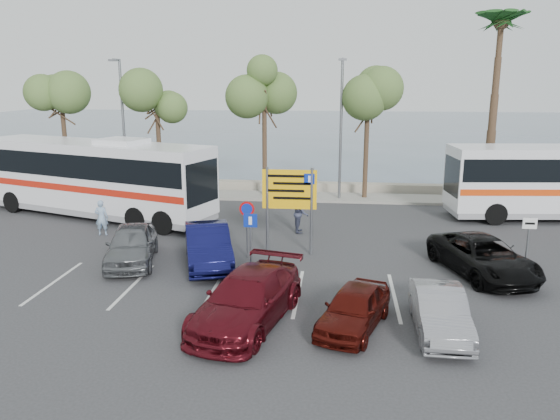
# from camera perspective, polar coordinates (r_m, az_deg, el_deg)

# --- Properties ---
(ground) EXTENTS (120.00, 120.00, 0.00)m
(ground) POSITION_cam_1_polar(r_m,az_deg,el_deg) (19.74, -2.83, -7.32)
(ground) COLOR #303032
(ground) RESTS_ON ground
(kerb_strip) EXTENTS (44.00, 2.40, 0.15)m
(kerb_strip) POSITION_cam_1_polar(r_m,az_deg,el_deg) (33.08, 0.99, 1.42)
(kerb_strip) COLOR gray
(kerb_strip) RESTS_ON ground
(seawall) EXTENTS (48.00, 0.80, 0.60)m
(seawall) POSITION_cam_1_polar(r_m,az_deg,el_deg) (34.99, 1.29, 2.47)
(seawall) COLOR gray
(seawall) RESTS_ON ground
(sea) EXTENTS (140.00, 140.00, 0.00)m
(sea) POSITION_cam_1_polar(r_m,az_deg,el_deg) (78.57, 4.15, 8.40)
(sea) COLOR #3E5764
(sea) RESTS_ON ground
(tree_far_left) EXTENTS (3.20, 3.20, 7.60)m
(tree_far_left) POSITION_cam_1_polar(r_m,az_deg,el_deg) (36.41, -21.96, 11.51)
(tree_far_left) COLOR #382619
(tree_far_left) RESTS_ON kerb_strip
(tree_left) EXTENTS (3.20, 3.20, 7.20)m
(tree_left) POSITION_cam_1_polar(r_m,az_deg,el_deg) (34.04, -12.79, 11.51)
(tree_left) COLOR #382619
(tree_left) RESTS_ON kerb_strip
(tree_mid) EXTENTS (3.20, 3.20, 8.00)m
(tree_mid) POSITION_cam_1_polar(r_m,az_deg,el_deg) (32.51, -1.67, 12.90)
(tree_mid) COLOR #382619
(tree_mid) RESTS_ON kerb_strip
(tree_right) EXTENTS (3.20, 3.20, 7.40)m
(tree_right) POSITION_cam_1_polar(r_m,az_deg,el_deg) (32.25, 9.19, 11.86)
(tree_right) COLOR #382619
(tree_right) RESTS_ON kerb_strip
(palm_tree) EXTENTS (4.80, 4.80, 11.20)m
(palm_tree) POSITION_cam_1_polar(r_m,az_deg,el_deg) (33.43, 22.11, 17.49)
(palm_tree) COLOR #382619
(palm_tree) RESTS_ON kerb_strip
(street_lamp_left) EXTENTS (0.45, 1.15, 8.01)m
(street_lamp_left) POSITION_cam_1_polar(r_m,az_deg,el_deg) (34.36, -16.12, 8.98)
(street_lamp_left) COLOR slate
(street_lamp_left) RESTS_ON kerb_strip
(street_lamp_right) EXTENTS (0.45, 1.15, 8.01)m
(street_lamp_right) POSITION_cam_1_polar(r_m,az_deg,el_deg) (31.81, 6.40, 9.10)
(street_lamp_right) COLOR slate
(street_lamp_right) RESTS_ON kerb_strip
(direction_sign) EXTENTS (2.20, 0.12, 3.60)m
(direction_sign) POSITION_cam_1_polar(r_m,az_deg,el_deg) (21.98, 1.00, 1.47)
(direction_sign) COLOR slate
(direction_sign) RESTS_ON ground
(sign_no_stop) EXTENTS (0.60, 0.08, 2.35)m
(sign_no_stop) POSITION_cam_1_polar(r_m,az_deg,el_deg) (21.60, -3.46, -1.10)
(sign_no_stop) COLOR slate
(sign_no_stop) RESTS_ON ground
(sign_parking) EXTENTS (0.50, 0.07, 2.25)m
(sign_parking) POSITION_cam_1_polar(r_m,az_deg,el_deg) (20.05, -3.09, -2.57)
(sign_parking) COLOR slate
(sign_parking) RESTS_ON ground
(sign_taxi) EXTENTS (0.50, 0.07, 2.20)m
(sign_taxi) POSITION_cam_1_polar(r_m,az_deg,el_deg) (21.58, 24.49, -2.76)
(sign_taxi) COLOR slate
(sign_taxi) RESTS_ON ground
(lane_markings) EXTENTS (12.02, 4.20, 0.01)m
(lane_markings) POSITION_cam_1_polar(r_m,az_deg,el_deg) (19.04, -6.74, -8.20)
(lane_markings) COLOR silver
(lane_markings) RESTS_ON ground
(coach_bus_left) EXTENTS (13.52, 7.09, 4.16)m
(coach_bus_left) POSITION_cam_1_polar(r_m,az_deg,el_deg) (29.83, -18.82, 2.98)
(coach_bus_left) COLOR white
(coach_bus_left) RESTS_ON ground
(car_silver_a) EXTENTS (2.76, 4.67, 1.49)m
(car_silver_a) POSITION_cam_1_polar(r_m,az_deg,el_deg) (22.05, -15.25, -3.50)
(car_silver_a) COLOR slate
(car_silver_a) RESTS_ON ground
(car_blue) EXTENTS (2.97, 4.96, 1.54)m
(car_blue) POSITION_cam_1_polar(r_m,az_deg,el_deg) (21.27, -7.56, -3.68)
(car_blue) COLOR #0D0E3F
(car_blue) RESTS_ON ground
(car_maroon) EXTENTS (3.29, 5.54, 1.50)m
(car_maroon) POSITION_cam_1_polar(r_m,az_deg,el_deg) (16.20, -3.42, -9.28)
(car_maroon) COLOR #540E16
(car_maroon) RESTS_ON ground
(car_red) EXTENTS (2.56, 3.92, 1.24)m
(car_red) POSITION_cam_1_polar(r_m,az_deg,el_deg) (16.05, 7.74, -10.12)
(car_red) COLOR #480E0A
(car_red) RESTS_ON ground
(suv_black) EXTENTS (3.75, 5.49, 1.40)m
(suv_black) POSITION_cam_1_polar(r_m,az_deg,el_deg) (21.37, 20.47, -4.57)
(suv_black) COLOR black
(suv_black) RESTS_ON ground
(car_silver_b) EXTENTS (1.37, 3.87, 1.27)m
(car_silver_b) POSITION_cam_1_polar(r_m,az_deg,el_deg) (16.30, 16.34, -10.13)
(car_silver_b) COLOR gray
(car_silver_b) RESTS_ON ground
(pedestrian_near) EXTENTS (0.64, 0.46, 1.65)m
(pedestrian_near) POSITION_cam_1_polar(r_m,az_deg,el_deg) (26.34, -18.15, -0.76)
(pedestrian_near) COLOR #88A6C6
(pedestrian_near) RESTS_ON ground
(pedestrian_far) EXTENTS (0.74, 0.93, 1.84)m
(pedestrian_far) POSITION_cam_1_polar(r_m,az_deg,el_deg) (25.51, 2.19, -0.31)
(pedestrian_far) COLOR #383D55
(pedestrian_far) RESTS_ON ground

